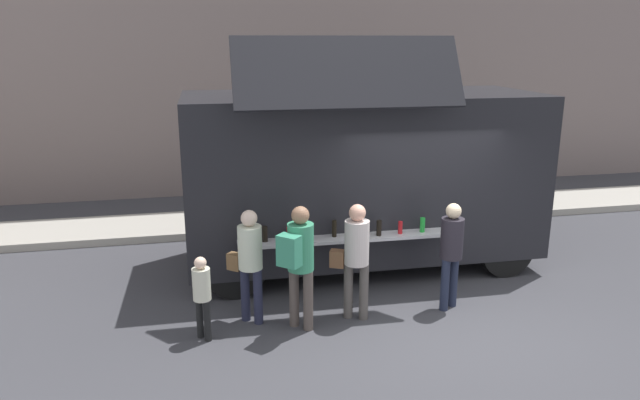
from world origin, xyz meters
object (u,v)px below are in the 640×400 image
Objects in this scene: food_truck_main at (362,174)px; customer_mid_with_backpack at (299,256)px; trash_bin at (495,192)px; child_near_queue at (202,291)px; customer_front_ordering at (356,252)px; customer_rear_waiting at (249,257)px; customer_extra_browsing at (451,247)px.

customer_mid_with_backpack is (-1.47, -2.18, -0.56)m from food_truck_main.
child_near_queue reaches higher than trash_bin.
customer_mid_with_backpack is (-0.82, -0.15, 0.07)m from customer_front_ordering.
customer_mid_with_backpack is at bearing 126.48° from customer_front_ordering.
customer_rear_waiting is (-1.44, 0.20, -0.03)m from customer_front_ordering.
customer_extra_browsing is at bearing -35.68° from child_near_queue.
customer_mid_with_backpack reaches higher than customer_extra_browsing.
food_truck_main is 3.68× the size of customer_extra_browsing.
child_near_queue is at bearing -145.34° from trash_bin.
customer_front_ordering reaches higher than customer_rear_waiting.
trash_bin is 0.87× the size of child_near_queue.
customer_extra_browsing reaches higher than child_near_queue.
trash_bin is at bearing -6.28° from customer_mid_with_backpack.
trash_bin is at bearing 32.28° from food_truck_main.
customer_front_ordering reaches higher than trash_bin.
food_truck_main is 3.62× the size of customer_rear_waiting.
trash_bin is at bearing -19.86° from customer_front_ordering.
food_truck_main reaches higher than customer_extra_browsing.
food_truck_main is 3.64m from child_near_queue.
customer_mid_with_backpack is at bearing -123.15° from food_truck_main.
trash_bin is 0.58× the size of customer_mid_with_backpack.
customer_extra_browsing is (-3.01, -4.32, 0.45)m from trash_bin.
customer_mid_with_backpack is 1.50× the size of child_near_queue.
child_near_queue is (-0.66, -0.37, -0.28)m from customer_rear_waiting.
food_truck_main is 4.59m from trash_bin.
customer_extra_browsing is at bearing -42.19° from customer_mid_with_backpack.
customer_rear_waiting reaches higher than trash_bin.
customer_mid_with_backpack is 2.26m from customer_extra_browsing.
trash_bin is 5.29m from customer_extra_browsing.
customer_rear_waiting is at bearing -144.82° from trash_bin.
trash_bin is 0.61× the size of customer_rear_waiting.
customer_rear_waiting is at bearing 108.02° from customer_front_ordering.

